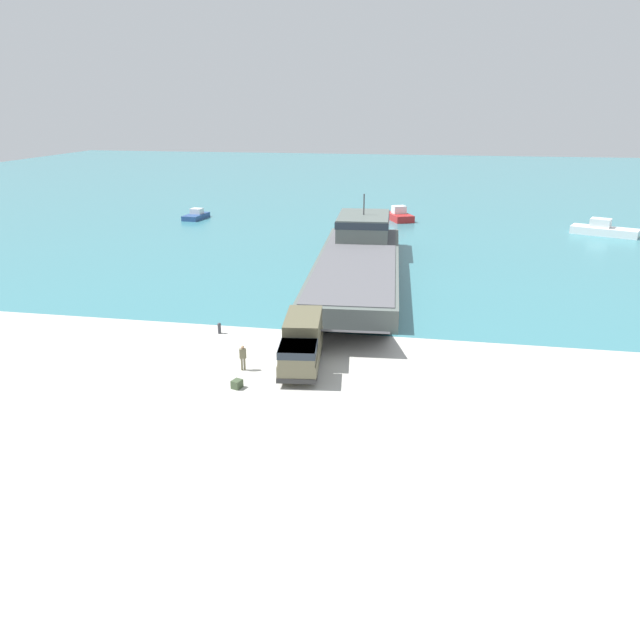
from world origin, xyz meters
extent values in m
plane|color=#B7B5AD|center=(0.00, 0.00, 0.00)|extent=(240.00, 240.00, 0.00)
cube|color=teal|center=(0.00, 93.68, 0.00)|extent=(240.00, 180.00, 0.01)
cube|color=#56605B|center=(2.95, 20.07, 0.95)|extent=(10.40, 33.04, 1.89)
cube|color=#56565B|center=(2.95, 20.07, 1.93)|extent=(9.66, 31.69, 0.08)
cube|color=#56605B|center=(2.19, 31.27, 3.20)|extent=(6.36, 9.48, 2.61)
cube|color=#28333D|center=(2.19, 31.27, 3.96)|extent=(6.53, 9.58, 0.78)
cylinder|color=#3F3F42|center=(2.19, 31.27, 5.70)|extent=(0.16, 0.16, 2.40)
cube|color=#56565B|center=(4.20, 1.46, 1.00)|extent=(7.31, 5.27, 1.92)
cube|color=#6B664C|center=(2.14, -2.93, 0.93)|extent=(3.35, 7.84, 1.05)
cube|color=#6B664C|center=(2.44, -5.42, 1.94)|extent=(2.59, 2.84, 0.96)
cube|color=#28333D|center=(2.44, -5.42, 2.18)|extent=(2.67, 2.88, 0.48)
cube|color=brown|center=(1.98, -1.65, 2.26)|extent=(2.91, 5.06, 1.61)
cube|color=#2D2D2D|center=(2.59, -6.62, 0.55)|extent=(2.50, 0.54, 0.32)
cylinder|color=black|center=(3.42, -5.15, 0.62)|extent=(0.54, 1.28, 1.24)
cylinder|color=black|center=(1.43, -5.39, 0.62)|extent=(0.54, 1.28, 1.24)
cylinder|color=black|center=(2.91, -1.02, 0.62)|extent=(0.54, 1.28, 1.24)
cylinder|color=black|center=(0.92, -1.26, 0.62)|extent=(0.54, 1.28, 1.24)
cylinder|color=black|center=(2.78, 0.08, 0.62)|extent=(0.54, 1.28, 1.24)
cylinder|color=black|center=(0.79, -0.17, 0.62)|extent=(0.54, 1.28, 1.24)
cylinder|color=#6B664C|center=(-1.42, -4.37, 0.42)|extent=(0.14, 0.14, 0.84)
cylinder|color=#6B664C|center=(-1.58, -4.45, 0.42)|extent=(0.14, 0.14, 0.84)
cube|color=#6B664C|center=(-1.50, -4.41, 1.18)|extent=(0.50, 0.41, 0.67)
sphere|color=tan|center=(-1.50, -4.41, 1.62)|extent=(0.23, 0.23, 0.23)
cube|color=#B22323|center=(5.07, 53.78, 0.51)|extent=(4.71, 5.97, 1.02)
cube|color=silver|center=(4.90, 54.14, 1.58)|extent=(2.41, 2.25, 1.12)
cube|color=navy|center=(-25.67, 49.40, 0.37)|extent=(2.81, 5.28, 0.74)
cube|color=silver|center=(-25.63, 49.78, 1.14)|extent=(1.78, 1.67, 0.81)
cube|color=white|center=(32.81, 47.59, 0.52)|extent=(8.80, 5.61, 1.04)
cube|color=silver|center=(32.22, 47.82, 1.61)|extent=(3.04, 2.70, 1.14)
cylinder|color=#333338|center=(-5.37, 1.95, 0.32)|extent=(0.25, 0.25, 0.64)
sphere|color=#333338|center=(-5.37, 1.95, 0.71)|extent=(0.29, 0.29, 0.29)
cube|color=#3D4C33|center=(-1.06, -7.14, 0.26)|extent=(0.70, 0.77, 0.53)
camera|label=1|loc=(10.42, -40.75, 16.68)|focal=35.00mm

